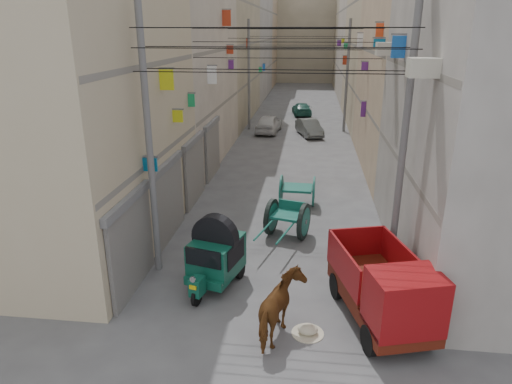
# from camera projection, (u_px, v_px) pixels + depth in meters

# --- Properties ---
(building_row_left) EXTENTS (8.00, 62.00, 14.00)m
(building_row_left) POSITION_uv_depth(u_px,v_px,m) (208.00, 39.00, 39.30)
(building_row_left) COLOR tan
(building_row_left) RESTS_ON ground
(building_row_right) EXTENTS (8.00, 62.00, 14.00)m
(building_row_right) POSITION_uv_depth(u_px,v_px,m) (398.00, 40.00, 37.53)
(building_row_right) COLOR #A7A29C
(building_row_right) RESTS_ON ground
(end_cap_building) EXTENTS (22.00, 10.00, 13.00)m
(end_cap_building) POSITION_uv_depth(u_px,v_px,m) (306.00, 35.00, 68.22)
(end_cap_building) COLOR tan
(end_cap_building) RESTS_ON ground
(shutters_left) EXTENTS (0.18, 14.40, 2.88)m
(shutters_left) POSITION_uv_depth(u_px,v_px,m) (183.00, 182.00, 18.30)
(shutters_left) COLOR #545358
(shutters_left) RESTS_ON ground
(signboards) EXTENTS (8.22, 40.52, 5.67)m
(signboards) POSITION_uv_depth(u_px,v_px,m) (294.00, 96.00, 27.77)
(signboards) COLOR #1B9655
(signboards) RESTS_ON ground
(ac_units) EXTENTS (0.70, 6.55, 3.35)m
(ac_units) POSITION_uv_depth(u_px,v_px,m) (406.00, 23.00, 12.93)
(ac_units) COLOR #BAB7A7
(ac_units) RESTS_ON ground
(utility_poles) EXTENTS (7.40, 22.20, 8.00)m
(utility_poles) POSITION_uv_depth(u_px,v_px,m) (290.00, 97.00, 23.22)
(utility_poles) COLOR slate
(utility_poles) RESTS_ON ground
(overhead_cables) EXTENTS (7.40, 22.52, 1.12)m
(overhead_cables) POSITION_uv_depth(u_px,v_px,m) (289.00, 41.00, 19.86)
(overhead_cables) COLOR black
(overhead_cables) RESTS_ON ground
(auto_rickshaw) EXTENTS (1.78, 2.50, 1.70)m
(auto_rickshaw) POSITION_uv_depth(u_px,v_px,m) (216.00, 254.00, 13.46)
(auto_rickshaw) COLOR black
(auto_rickshaw) RESTS_ON ground
(tonga_cart) EXTENTS (1.87, 3.18, 1.35)m
(tonga_cart) POSITION_uv_depth(u_px,v_px,m) (287.00, 218.00, 16.76)
(tonga_cart) COLOR black
(tonga_cart) RESTS_ON ground
(mini_truck) EXTENTS (2.59, 4.02, 2.09)m
(mini_truck) POSITION_uv_depth(u_px,v_px,m) (387.00, 296.00, 11.33)
(mini_truck) COLOR black
(mini_truck) RESTS_ON ground
(second_cart) EXTENTS (1.55, 1.38, 1.32)m
(second_cart) POSITION_uv_depth(u_px,v_px,m) (297.00, 190.00, 19.78)
(second_cart) COLOR #145A4D
(second_cart) RESTS_ON ground
(feed_sack) EXTENTS (0.51, 0.41, 0.26)m
(feed_sack) POSITION_uv_depth(u_px,v_px,m) (308.00, 329.00, 11.48)
(feed_sack) COLOR #BCB79C
(feed_sack) RESTS_ON ground
(horse) EXTENTS (1.26, 2.05, 1.61)m
(horse) POSITION_uv_depth(u_px,v_px,m) (281.00, 309.00, 11.14)
(horse) COLOR brown
(horse) RESTS_ON ground
(distant_car_white) EXTENTS (1.91, 4.02, 1.33)m
(distant_car_white) POSITION_uv_depth(u_px,v_px,m) (269.00, 124.00, 33.91)
(distant_car_white) COLOR silver
(distant_car_white) RESTS_ON ground
(distant_car_grey) EXTENTS (2.21, 3.73, 1.16)m
(distant_car_grey) POSITION_uv_depth(u_px,v_px,m) (309.00, 128.00, 32.92)
(distant_car_grey) COLOR #545957
(distant_car_grey) RESTS_ON ground
(distant_car_green) EXTENTS (1.99, 3.91, 1.09)m
(distant_car_green) POSITION_uv_depth(u_px,v_px,m) (302.00, 109.00, 40.86)
(distant_car_green) COLOR #1E574B
(distant_car_green) RESTS_ON ground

